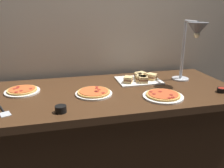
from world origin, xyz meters
The scene contains 10 objects.
back_wall centered at (0.00, 0.50, 1.20)m, with size 4.40×0.04×2.40m, color #B7A893.
buffet_table centered at (0.00, 0.00, 0.39)m, with size 1.90×0.84×0.76m.
heat_lamp centered at (0.64, -0.01, 1.14)m, with size 0.15×0.32×0.50m.
pizza_plate_front centered at (-0.14, -0.05, 0.77)m, with size 0.26×0.26×0.03m.
pizza_plate_center centered at (0.32, -0.22, 0.77)m, with size 0.28×0.28×0.03m.
pizza_plate_raised_stand centered at (-0.64, 0.11, 0.77)m, with size 0.25×0.25×0.03m.
sandwich_platter centered at (0.29, 0.16, 0.78)m, with size 0.35×0.27×0.06m.
sauce_cup_near centered at (-0.37, -0.30, 0.78)m, with size 0.07×0.07×0.04m.
sauce_cup_far centered at (0.78, -0.22, 0.78)m, with size 0.06×0.06×0.03m.
serving_spatula centered at (-0.71, -0.22, 0.76)m, with size 0.10×0.17×0.01m.
Camera 1 is at (-0.38, -1.62, 1.37)m, focal length 38.22 mm.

